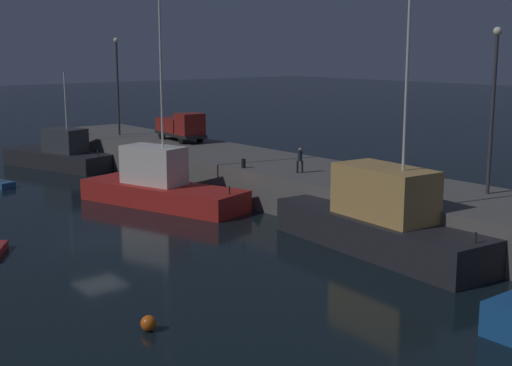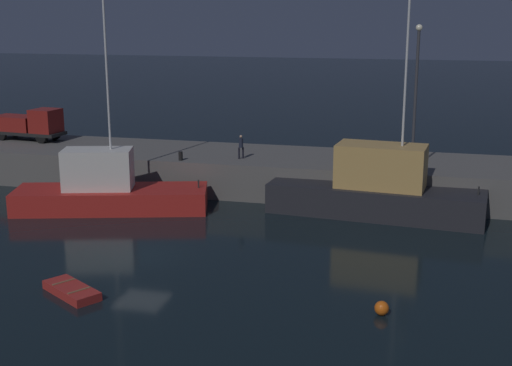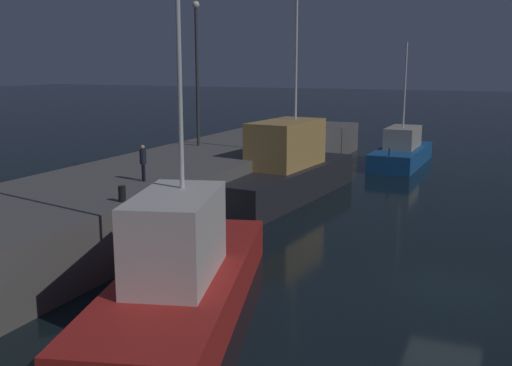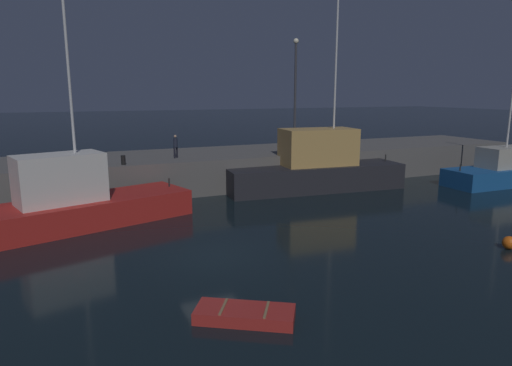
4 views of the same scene
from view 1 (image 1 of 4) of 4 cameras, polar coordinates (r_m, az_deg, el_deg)
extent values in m
plane|color=black|center=(38.77, -12.66, -4.54)|extent=(320.00, 320.00, 0.00)
cube|color=#5B5956|center=(46.82, 3.65, -0.13)|extent=(63.31, 7.62, 2.42)
cube|color=red|center=(46.32, -7.56, -0.98)|extent=(12.28, 6.63, 1.38)
cube|color=silver|center=(46.45, -8.29, 1.46)|extent=(4.59, 3.23, 2.48)
cylinder|color=silver|center=(45.30, -7.71, 8.79)|extent=(0.14, 0.14, 9.40)
cylinder|color=#262626|center=(42.77, -2.18, -0.59)|extent=(0.10, 0.10, 0.50)
cube|color=#232328|center=(62.96, -15.69, 1.86)|extent=(11.14, 6.31, 1.40)
cube|color=#33383D|center=(62.02, -15.22, 3.35)|extent=(3.99, 3.11, 2.03)
cylinder|color=silver|center=(61.45, -15.18, 6.46)|extent=(0.14, 0.14, 4.73)
cylinder|color=#262626|center=(59.20, -12.69, 2.38)|extent=(0.10, 0.10, 0.50)
cube|color=#232328|center=(36.20, 9.96, -4.08)|extent=(13.10, 4.69, 1.79)
cube|color=tan|center=(35.51, 10.38, -0.76)|extent=(5.42, 3.10, 2.58)
cylinder|color=silver|center=(33.98, 12.15, 9.14)|extent=(0.14, 0.14, 9.76)
cylinder|color=#262626|center=(32.09, 17.36, -4.24)|extent=(0.10, 0.10, 0.50)
cube|color=olive|center=(55.16, -20.02, 0.14)|extent=(0.39, 1.07, 0.04)
sphere|color=orange|center=(26.36, -8.70, -11.17)|extent=(0.59, 0.59, 0.59)
cylinder|color=#38383D|center=(64.43, -11.14, 7.47)|extent=(0.20, 0.20, 8.21)
sphere|color=#F9EFCC|center=(64.33, -11.28, 11.28)|extent=(0.44, 0.44, 0.44)
cylinder|color=#38383D|center=(39.30, 18.59, 5.18)|extent=(0.20, 0.20, 8.40)
sphere|color=#F9EFCC|center=(39.15, 18.98, 11.56)|extent=(0.44, 0.44, 0.44)
cylinder|color=black|center=(58.58, -4.59, 3.72)|extent=(0.92, 0.37, 0.90)
cylinder|color=black|center=(57.81, -6.03, 3.60)|extent=(0.92, 0.37, 0.90)
cylinder|color=black|center=(61.83, -6.26, 4.07)|extent=(0.92, 0.37, 0.90)
cylinder|color=black|center=(61.10, -7.64, 3.96)|extent=(0.92, 0.37, 0.90)
cube|color=black|center=(59.80, -6.15, 3.96)|extent=(5.96, 2.56, 0.25)
cube|color=maroon|center=(58.16, -5.38, 4.78)|extent=(2.05, 2.15, 1.76)
cube|color=maroon|center=(60.65, -6.62, 4.70)|extent=(3.54, 2.30, 1.12)
cylinder|color=black|center=(44.21, 3.76, 1.31)|extent=(0.13, 0.13, 0.76)
cylinder|color=black|center=(44.23, 3.38, 1.32)|extent=(0.13, 0.13, 0.76)
cylinder|color=#1E2333|center=(44.11, 3.58, 2.20)|extent=(0.41, 0.41, 0.63)
sphere|color=tan|center=(44.05, 3.59, 2.75)|extent=(0.19, 0.19, 0.19)
cylinder|color=black|center=(65.62, -13.76, 4.08)|extent=(0.28, 0.28, 0.59)
cylinder|color=black|center=(46.01, -1.02, 1.60)|extent=(0.28, 0.28, 0.59)
camera|label=2|loc=(24.30, -76.28, 6.84)|focal=48.68mm
camera|label=3|loc=(55.55, -24.01, 7.21)|focal=41.73mm
camera|label=4|loc=(39.31, -40.41, 3.54)|focal=31.66mm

